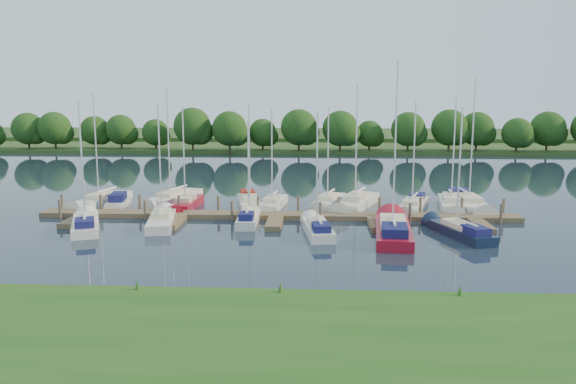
{
  "coord_description": "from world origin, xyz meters",
  "views": [
    {
      "loc": [
        3.36,
        -37.89,
        10.0
      ],
      "look_at": [
        0.91,
        8.0,
        2.2
      ],
      "focal_mm": 35.0,
      "sensor_mm": 36.0,
      "label": 1
    }
  ],
  "objects_px": {
    "sailboat_n_0": "(101,202)",
    "dock": "(277,217)",
    "sailboat_n_5": "(273,205)",
    "sailboat_s_2": "(249,219)",
    "motorboat": "(118,204)"
  },
  "relations": [
    {
      "from": "dock",
      "to": "sailboat_n_5",
      "type": "xyz_separation_m",
      "value": [
        -0.71,
        4.81,
        0.08
      ]
    },
    {
      "from": "sailboat_n_0",
      "to": "dock",
      "type": "bearing_deg",
      "value": 173.4
    },
    {
      "from": "sailboat_n_0",
      "to": "sailboat_n_5",
      "type": "distance_m",
      "value": 16.36
    },
    {
      "from": "dock",
      "to": "sailboat_s_2",
      "type": "height_order",
      "value": "sailboat_s_2"
    },
    {
      "from": "dock",
      "to": "motorboat",
      "type": "height_order",
      "value": "motorboat"
    },
    {
      "from": "sailboat_n_0",
      "to": "sailboat_n_5",
      "type": "height_order",
      "value": "sailboat_n_0"
    },
    {
      "from": "motorboat",
      "to": "dock",
      "type": "bearing_deg",
      "value": 154.11
    },
    {
      "from": "sailboat_n_0",
      "to": "sailboat_s_2",
      "type": "xyz_separation_m",
      "value": [
        14.91,
        -7.14,
        0.05
      ]
    },
    {
      "from": "sailboat_n_0",
      "to": "motorboat",
      "type": "distance_m",
      "value": 2.38
    },
    {
      "from": "sailboat_n_0",
      "to": "motorboat",
      "type": "height_order",
      "value": "sailboat_n_0"
    },
    {
      "from": "dock",
      "to": "sailboat_n_0",
      "type": "distance_m",
      "value": 17.97
    },
    {
      "from": "dock",
      "to": "motorboat",
      "type": "relative_size",
      "value": 7.29
    },
    {
      "from": "sailboat_n_5",
      "to": "sailboat_s_2",
      "type": "height_order",
      "value": "sailboat_n_5"
    },
    {
      "from": "sailboat_s_2",
      "to": "motorboat",
      "type": "bearing_deg",
      "value": 153.64
    },
    {
      "from": "dock",
      "to": "sailboat_n_5",
      "type": "relative_size",
      "value": 4.29
    }
  ]
}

